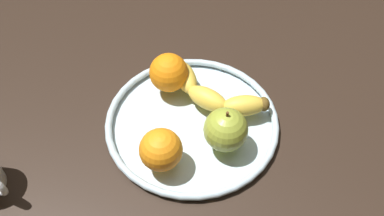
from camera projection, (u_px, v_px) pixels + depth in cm
name	position (u px, v px, depth cm)	size (l,w,h in cm)	color
ground_plane	(192.00, 132.00, 75.18)	(123.23, 123.23, 4.00)	black
fruit_bowl	(192.00, 122.00, 72.91)	(30.06, 30.06, 1.80)	silver
banana	(214.00, 94.00, 73.39)	(20.48, 8.58, 3.63)	yellow
apple	(226.00, 130.00, 66.37)	(7.18, 7.18, 7.98)	#98A736
orange_front_right	(159.00, 149.00, 64.33)	(6.79, 6.79, 6.79)	orange
orange_back_left	(169.00, 73.00, 74.32)	(6.97, 6.97, 6.97)	orange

